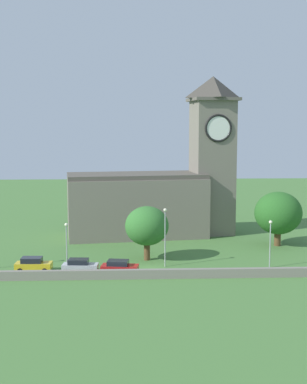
% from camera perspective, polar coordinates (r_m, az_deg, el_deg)
% --- Properties ---
extents(ground_plane, '(200.00, 200.00, 0.00)m').
position_cam_1_polar(ground_plane, '(83.56, -0.87, -5.49)').
color(ground_plane, '#477538').
extents(church, '(28.71, 12.56, 26.27)m').
position_cam_1_polar(church, '(88.75, 0.94, 0.46)').
color(church, slate).
rests_on(church, ground).
extents(quay_barrier, '(44.53, 0.70, 1.12)m').
position_cam_1_polar(quay_barrier, '(64.76, -0.37, -8.73)').
color(quay_barrier, gray).
rests_on(quay_barrier, ground).
extents(car_yellow, '(4.57, 2.31, 1.84)m').
position_cam_1_polar(car_yellow, '(69.25, -12.71, -7.54)').
color(car_yellow, gold).
rests_on(car_yellow, ground).
extents(car_silver, '(4.53, 2.40, 1.75)m').
position_cam_1_polar(car_silver, '(67.74, -7.87, -7.79)').
color(car_silver, silver).
rests_on(car_silver, ground).
extents(car_red, '(4.80, 2.83, 1.66)m').
position_cam_1_polar(car_red, '(66.93, -3.66, -7.97)').
color(car_red, red).
rests_on(car_red, ground).
extents(streetlamp_west_mid, '(0.44, 0.44, 6.06)m').
position_cam_1_polar(streetlamp_west_mid, '(68.49, -9.26, -4.86)').
color(streetlamp_west_mid, '#9EA0A5').
rests_on(streetlamp_west_mid, ground).
extents(streetlamp_central, '(0.44, 0.44, 7.67)m').
position_cam_1_polar(streetlamp_central, '(69.04, 1.24, -3.89)').
color(streetlamp_central, '#9EA0A5').
rests_on(streetlamp_central, ground).
extents(streetlamp_east_mid, '(0.44, 0.44, 6.19)m').
position_cam_1_polar(streetlamp_east_mid, '(70.25, 12.35, -4.57)').
color(streetlamp_east_mid, '#9EA0A5').
rests_on(streetlamp_east_mid, ground).
extents(tree_by_tower, '(7.17, 7.17, 8.28)m').
position_cam_1_polar(tree_by_tower, '(83.19, 13.15, -2.21)').
color(tree_by_tower, brown).
rests_on(tree_by_tower, ground).
extents(tree_riverside_east, '(5.93, 5.93, 7.40)m').
position_cam_1_polar(tree_riverside_east, '(72.47, -0.71, -3.65)').
color(tree_riverside_east, brown).
rests_on(tree_riverside_east, ground).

